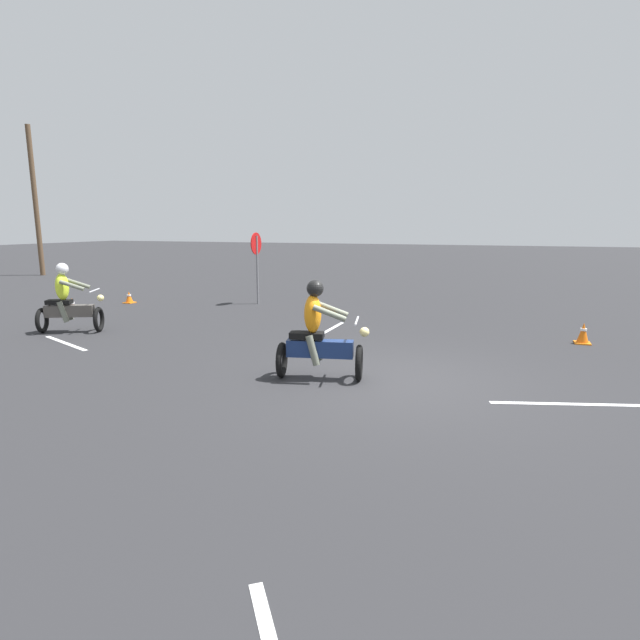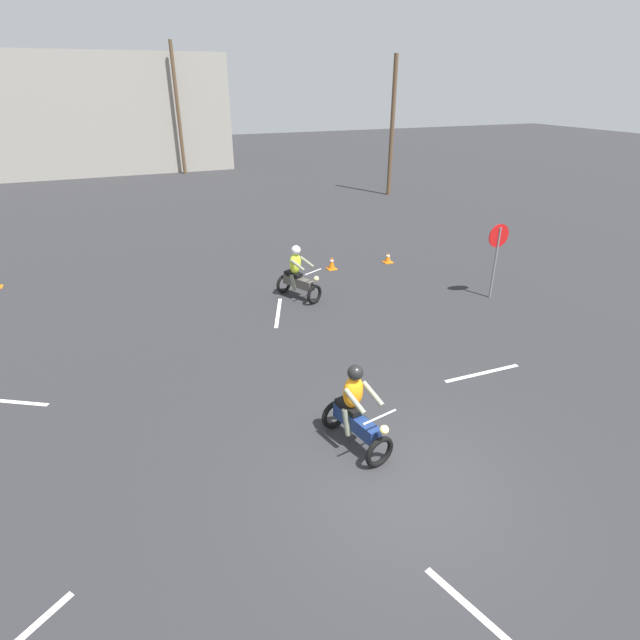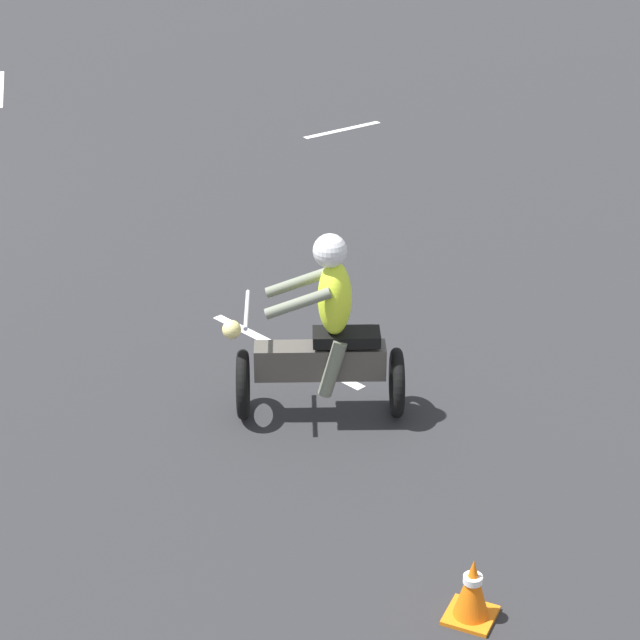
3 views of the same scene
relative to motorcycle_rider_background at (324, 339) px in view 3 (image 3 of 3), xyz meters
The scene contains 5 objects.
motorcycle_rider_background is the anchor object (origin of this frame).
traffic_cone_mid_center 2.86m from the motorcycle_rider_background, 44.57° to the left, with size 0.32×0.32×0.47m.
lane_stripe_n 1.42m from the motorcycle_rider_background, 138.32° to the right, with size 0.10×2.01×0.01m, color silver.
lane_stripe_nw 7.92m from the motorcycle_rider_background, 157.61° to the right, with size 0.10×1.29×0.01m, color silver.
lane_stripe_sw 11.22m from the motorcycle_rider_background, 128.61° to the right, with size 0.10×2.09×0.01m, color silver.
Camera 3 is at (9.46, 11.89, 5.47)m, focal length 70.00 mm.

